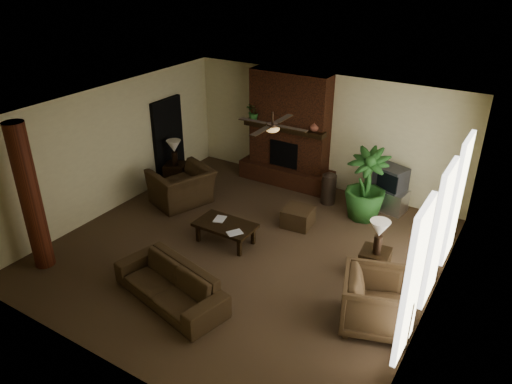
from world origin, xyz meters
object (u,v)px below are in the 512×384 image
Objects in this scene: tv_stand at (387,199)px; lamp_right at (379,231)px; armchair_right at (376,299)px; log_column at (30,198)px; coffee_table at (225,226)px; side_table_right at (374,264)px; armchair_left at (181,181)px; floor_vase at (329,186)px; side_table_left at (176,174)px; floor_plant at (364,199)px; sofa at (170,279)px; ottoman at (298,217)px; lamp_left at (174,148)px.

lamp_right is (0.65, -2.70, 0.75)m from tv_stand.
armchair_right is 1.21× the size of tv_stand.
log_column is at bearing -152.73° from lamp_right.
coffee_table is 2.18× the size of side_table_right.
floor_vase is (2.88, 1.80, -0.13)m from armchair_left.
armchair_left is 4.79m from side_table_right.
lamp_right reaches higher than side_table_right.
coffee_table is at bearing 58.57° from armchair_right.
floor_vase is (3.52, 5.08, -0.97)m from log_column.
floor_vase is 1.18× the size of lamp_right.
armchair_right reaches higher than floor_vase.
armchair_left is at bearing -148.02° from floor_vase.
side_table_right is at bearing -11.62° from side_table_left.
armchair_left is at bearing -157.70° from floor_plant.
coffee_table is at bearing -172.47° from lamp_right.
sofa is 3.41m from ottoman.
sofa is 2.52× the size of tv_stand.
ottoman is at bearing -2.63° from lamp_left.
log_column is 2.92m from sofa.
coffee_table is 3.08m from side_table_left.
lamp_left is at bearing -44.85° from side_table_left.
floor_plant is (-0.32, -0.65, 0.20)m from tv_stand.
log_column is 2.17× the size of armchair_left.
ottoman is at bearing 30.12° from armchair_right.
armchair_left is at bearing 174.23° from lamp_right.
side_table_left is at bearing 168.38° from side_table_right.
ottoman is 0.78× the size of floor_vase.
lamp_right is at bearing 0.61° from armchair_right.
log_column is 2.73× the size of armchair_right.
log_column is at bearing -131.90° from ottoman.
sofa is 3.30× the size of lamp_left.
lamp_right is at bearing -12.14° from side_table_left.
log_column is 1.75× the size of floor_plant.
floor_vase is at bearing 92.97° from sofa.
tv_stand is 0.75m from floor_plant.
floor_plant is 2.34m from lamp_right.
lamp_left is 5.66m from side_table_right.
log_column is at bearing 8.94° from armchair_left.
coffee_table is 1.85× the size of lamp_left.
lamp_left reaches higher than armchair_left.
sofa is 1.97m from coffee_table.
log_column is at bearing 87.16° from armchair_right.
log_column is 3.45m from armchair_left.
armchair_left reaches higher than coffee_table.
tv_stand is 1.31× the size of lamp_right.
floor_vase reaches higher than tv_stand.
armchair_left is at bearing 79.00° from log_column.
side_table_left reaches higher than tv_stand.
floor_vase reaches higher than ottoman.
lamp_left is (-4.57, -0.91, 0.55)m from floor_plant.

